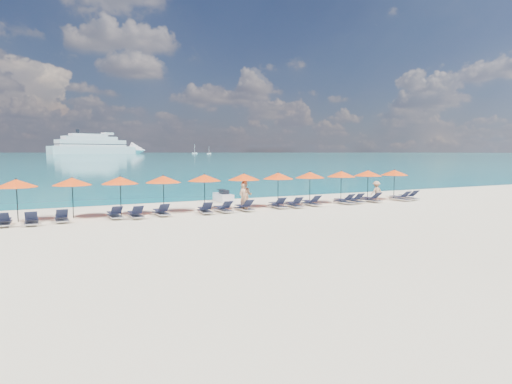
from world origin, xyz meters
name	(u,v)px	position (x,y,z in m)	size (l,w,h in m)	color
ground	(280,219)	(0.00, 0.00, 0.00)	(1400.00, 1400.00, 0.00)	beige
sea	(60,154)	(0.00, 660.00, 0.01)	(1600.00, 1300.00, 0.01)	#1FA9B2
cruise_ship	(102,147)	(44.76, 536.12, 9.00)	(122.59, 64.88, 34.59)	white
sailboat_near	(209,153)	(165.13, 485.45, 0.98)	(5.20, 1.73, 9.52)	white
sailboat_far	(195,153)	(159.30, 525.74, 1.26)	(6.68, 2.23, 12.25)	white
jetski	(223,197)	(0.13, 8.86, 0.35)	(1.00, 2.41, 0.84)	white
beachgoer_a	(244,197)	(-0.34, 4.05, 0.84)	(0.61, 0.40, 1.68)	#E0A578
beachgoer_b	(245,195)	(-0.12, 4.33, 0.89)	(0.87, 0.50, 1.78)	#E0A578
beachgoer_c	(376,192)	(9.98, 3.75, 0.76)	(0.98, 0.45, 1.51)	#E0A578
umbrella_0	(16,183)	(-12.78, 4.83, 2.02)	(2.10, 2.10, 2.28)	black
umbrella_1	(72,181)	(-10.13, 5.02, 2.02)	(2.10, 2.10, 2.28)	black
umbrella_2	(120,180)	(-7.63, 4.87, 2.02)	(2.10, 2.10, 2.28)	black
umbrella_3	(163,179)	(-5.19, 4.80, 2.02)	(2.10, 2.10, 2.28)	black
umbrella_4	(204,178)	(-2.58, 5.01, 2.02)	(2.10, 2.10, 2.28)	black
umbrella_5	(244,177)	(0.02, 4.83, 2.02)	(2.10, 2.10, 2.28)	black
umbrella_6	(278,176)	(2.51, 4.83, 2.02)	(2.10, 2.10, 2.28)	black
umbrella_7	(310,175)	(5.02, 4.84, 2.02)	(2.10, 2.10, 2.28)	black
umbrella_8	(341,174)	(7.72, 4.90, 2.02)	(2.10, 2.10, 2.28)	black
umbrella_9	(368,173)	(10.19, 4.95, 2.02)	(2.10, 2.10, 2.28)	black
umbrella_10	(394,173)	(12.73, 4.90, 2.02)	(2.10, 2.10, 2.28)	black
lounger_0	(4,221)	(-13.31, 3.77, 0.24)	(0.63, 1.70, 0.66)	silver
lounger_1	(32,220)	(-12.11, 3.58, 0.24)	(0.66, 1.71, 0.66)	silver
lounger_2	(62,218)	(-10.74, 3.87, 0.24)	(0.68, 1.72, 0.66)	silver
lounger_3	(115,214)	(-8.10, 3.89, 0.24)	(0.75, 1.74, 0.66)	silver
lounger_4	(136,214)	(-7.05, 3.53, 0.24)	(0.70, 1.73, 0.66)	silver
lounger_5	(161,212)	(-5.57, 3.82, 0.24)	(0.73, 1.74, 0.66)	silver
lounger_6	(205,210)	(-3.06, 3.52, 0.24)	(0.77, 1.75, 0.66)	silver
lounger_7	(223,209)	(-1.91, 3.54, 0.24)	(0.74, 1.74, 0.66)	silver
lounger_8	(244,207)	(-0.52, 3.59, 0.24)	(0.74, 1.74, 0.66)	silver
lounger_9	(277,205)	(1.92, 3.84, 0.24)	(0.70, 1.73, 0.66)	silver
lounger_10	(294,204)	(3.04, 3.62, 0.24)	(0.72, 1.73, 0.66)	silver
lounger_11	(311,202)	(4.54, 3.89, 0.24)	(0.70, 1.73, 0.66)	silver
lounger_12	(344,201)	(7.16, 3.74, 0.24)	(0.76, 1.75, 0.66)	silver
lounger_13	(354,200)	(8.12, 3.86, 0.24)	(0.68, 1.72, 0.66)	silver
lounger_14	(371,199)	(9.57, 3.80, 0.24)	(0.73, 1.74, 0.66)	silver
lounger_15	(400,198)	(12.13, 3.57, 0.24)	(0.75, 1.74, 0.66)	silver
lounger_16	(409,197)	(13.20, 3.82, 0.24)	(0.66, 1.71, 0.66)	silver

